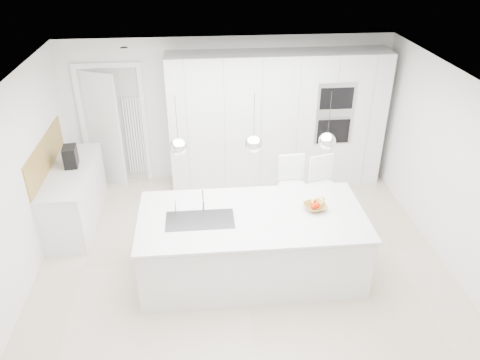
{
  "coord_description": "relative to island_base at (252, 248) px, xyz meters",
  "views": [
    {
      "loc": [
        -0.5,
        -5.08,
        4.14
      ],
      "look_at": [
        0.0,
        0.3,
        1.1
      ],
      "focal_mm": 35.0,
      "sensor_mm": 36.0,
      "label": 1
    }
  ],
  "objects": [
    {
      "name": "floor",
      "position": [
        -0.1,
        0.3,
        -0.43
      ],
      "size": [
        5.5,
        5.5,
        0.0
      ],
      "primitive_type": "plane",
      "color": "beige",
      "rests_on": "ground"
    },
    {
      "name": "wall_back",
      "position": [
        -0.1,
        2.8,
        0.82
      ],
      "size": [
        5.5,
        0.0,
        5.5
      ],
      "primitive_type": "plane",
      "rotation": [
        1.57,
        0.0,
        0.0
      ],
      "color": "white",
      "rests_on": "ground"
    },
    {
      "name": "wall_left",
      "position": [
        -2.85,
        0.3,
        0.82
      ],
      "size": [
        0.0,
        5.0,
        5.0
      ],
      "primitive_type": "plane",
      "rotation": [
        1.57,
        0.0,
        1.57
      ],
      "color": "white",
      "rests_on": "ground"
    },
    {
      "name": "ceiling",
      "position": [
        -0.1,
        0.3,
        2.07
      ],
      "size": [
        5.5,
        5.5,
        0.0
      ],
      "primitive_type": "plane",
      "rotation": [
        3.14,
        0.0,
        0.0
      ],
      "color": "white",
      "rests_on": "wall_back"
    },
    {
      "name": "tall_cabinets",
      "position": [
        0.7,
        2.5,
        0.72
      ],
      "size": [
        3.6,
        0.6,
        2.3
      ],
      "primitive_type": "cube",
      "color": "silver",
      "rests_on": "floor"
    },
    {
      "name": "oven_stack",
      "position": [
        1.6,
        2.19,
        0.92
      ],
      "size": [
        0.62,
        0.04,
        1.05
      ],
      "primitive_type": null,
      "color": "#A5A5A8",
      "rests_on": "tall_cabinets"
    },
    {
      "name": "doorway_frame",
      "position": [
        -2.05,
        2.77,
        0.59
      ],
      "size": [
        1.11,
        0.08,
        2.13
      ],
      "primitive_type": null,
      "color": "white",
      "rests_on": "floor"
    },
    {
      "name": "hallway_door",
      "position": [
        -2.3,
        2.72,
        0.57
      ],
      "size": [
        0.76,
        0.38,
        2.0
      ],
      "primitive_type": "cube",
      "rotation": [
        0.0,
        0.0,
        -0.44
      ],
      "color": "white",
      "rests_on": "floor"
    },
    {
      "name": "radiator",
      "position": [
        -1.73,
        2.76,
        0.42
      ],
      "size": [
        0.32,
        0.04,
        1.4
      ],
      "primitive_type": null,
      "color": "white",
      "rests_on": "floor"
    },
    {
      "name": "left_base_cabinets",
      "position": [
        -2.55,
        1.5,
        0.0
      ],
      "size": [
        0.6,
        1.8,
        0.86
      ],
      "primitive_type": "cube",
      "color": "silver",
      "rests_on": "floor"
    },
    {
      "name": "left_worktop",
      "position": [
        -2.55,
        1.5,
        0.45
      ],
      "size": [
        0.62,
        1.82,
        0.04
      ],
      "primitive_type": "cube",
      "color": "silver",
      "rests_on": "left_base_cabinets"
    },
    {
      "name": "oak_backsplash",
      "position": [
        -2.84,
        1.5,
        0.72
      ],
      "size": [
        0.02,
        1.8,
        0.5
      ],
      "primitive_type": "cube",
      "color": "#AA8035",
      "rests_on": "wall_left"
    },
    {
      "name": "island_base",
      "position": [
        0.0,
        0.0,
        0.0
      ],
      "size": [
        2.8,
        1.2,
        0.86
      ],
      "primitive_type": "cube",
      "color": "silver",
      "rests_on": "floor"
    },
    {
      "name": "island_worktop",
      "position": [
        0.0,
        0.05,
        0.45
      ],
      "size": [
        2.84,
        1.4,
        0.04
      ],
      "primitive_type": "cube",
      "color": "silver",
      "rests_on": "island_base"
    },
    {
      "name": "island_sink",
      "position": [
        -0.65,
        -0.0,
        0.39
      ],
      "size": [
        0.84,
        0.44,
        0.18
      ],
      "primitive_type": null,
      "color": "#3F3F42",
      "rests_on": "island_worktop"
    },
    {
      "name": "island_tap",
      "position": [
        -0.6,
        0.2,
        0.62
      ],
      "size": [
        0.02,
        0.02,
        0.3
      ],
      "primitive_type": "cylinder",
      "color": "white",
      "rests_on": "island_worktop"
    },
    {
      "name": "pendant_left",
      "position": [
        -0.85,
        -0.0,
        1.47
      ],
      "size": [
        0.2,
        0.2,
        0.2
      ],
      "primitive_type": "sphere",
      "color": "white",
      "rests_on": "ceiling"
    },
    {
      "name": "pendant_mid",
      "position": [
        -0.0,
        -0.0,
        1.47
      ],
      "size": [
        0.2,
        0.2,
        0.2
      ],
      "primitive_type": "sphere",
      "color": "white",
      "rests_on": "ceiling"
    },
    {
      "name": "pendant_right",
      "position": [
        0.85,
        -0.0,
        1.47
      ],
      "size": [
        0.2,
        0.2,
        0.2
      ],
      "primitive_type": "sphere",
      "color": "white",
      "rests_on": "ceiling"
    },
    {
      "name": "fruit_bowl",
      "position": [
        0.81,
        0.11,
        0.5
      ],
      "size": [
        0.34,
        0.34,
        0.07
      ],
      "primitive_type": "imported",
      "rotation": [
        0.0,
        0.0,
        0.24
      ],
      "color": "#AA8035",
      "rests_on": "island_worktop"
    },
    {
      "name": "espresso_machine",
      "position": [
        -2.53,
        1.62,
        0.62
      ],
      "size": [
        0.21,
        0.31,
        0.31
      ],
      "primitive_type": "cube",
      "rotation": [
        0.0,
        0.0,
        0.11
      ],
      "color": "black",
      "rests_on": "left_worktop"
    },
    {
      "name": "bar_stool_left",
      "position": [
        0.68,
        0.92,
        0.17
      ],
      "size": [
        0.43,
        0.57,
        1.2
      ],
      "primitive_type": null,
      "rotation": [
        0.0,
        0.0,
        0.06
      ],
      "color": "white",
      "rests_on": "floor"
    },
    {
      "name": "bar_stool_right",
      "position": [
        1.12,
        0.9,
        0.16
      ],
      "size": [
        0.52,
        0.62,
        1.18
      ],
      "primitive_type": null,
      "rotation": [
        0.0,
        0.0,
        0.27
      ],
      "color": "white",
      "rests_on": "floor"
    },
    {
      "name": "apple_a",
      "position": [
        0.81,
        0.17,
        0.54
      ],
      "size": [
        0.08,
        0.08,
        0.08
      ],
      "primitive_type": "sphere",
      "color": "#C21F01",
      "rests_on": "fruit_bowl"
    },
    {
      "name": "apple_b",
      "position": [
        0.81,
        0.09,
        0.54
      ],
      "size": [
        0.08,
        0.08,
        0.08
      ],
      "primitive_type": "sphere",
      "color": "#C21F01",
      "rests_on": "fruit_bowl"
    },
    {
      "name": "apple_c",
      "position": [
        0.83,
        0.09,
        0.54
      ],
      "size": [
        0.08,
        0.08,
        0.08
      ],
      "primitive_type": "sphere",
      "color": "#C21F01",
      "rests_on": "fruit_bowl"
    },
    {
      "name": "apple_extra_3",
      "position": [
        0.78,
        0.07,
        0.53
      ],
      "size": [
        0.07,
        0.07,
        0.07
      ],
      "primitive_type": "sphere",
      "color": "#C21F01",
      "rests_on": "fruit_bowl"
    },
    {
      "name": "banana_bunch",
      "position": [
        0.85,
        0.13,
        0.58
      ],
      "size": [
        0.23,
        0.17,
        0.21
      ],
      "primitive_type": "torus",
      "rotation": [
        1.22,
        0.0,
        0.35
      ],
      "color": "yellow",
      "rests_on": "fruit_bowl"
    }
  ]
}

